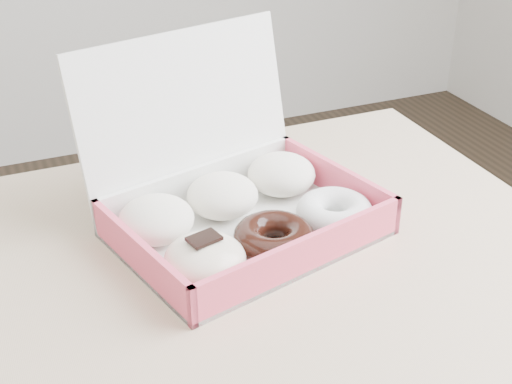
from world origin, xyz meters
name	(u,v)px	position (x,y,z in m)	size (l,w,h in m)	color
table	(142,359)	(0.00, 0.00, 0.67)	(1.20, 0.80, 0.75)	tan
donut_box	(236,205)	(0.17, 0.12, 0.79)	(0.40, 0.37, 0.24)	white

